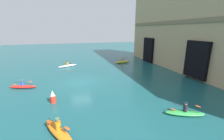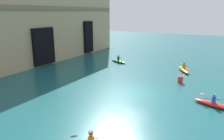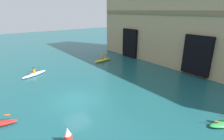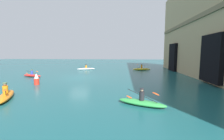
{
  "view_description": "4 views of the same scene",
  "coord_description": "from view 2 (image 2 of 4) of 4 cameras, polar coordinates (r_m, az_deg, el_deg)",
  "views": [
    {
      "loc": [
        18.94,
        -1.55,
        6.69
      ],
      "look_at": [
        -1.46,
        4.76,
        0.91
      ],
      "focal_mm": 24.0,
      "sensor_mm": 36.0,
      "label": 1
    },
    {
      "loc": [
        -17.95,
        -7.53,
        7.28
      ],
      "look_at": [
        -0.5,
        2.23,
        1.97
      ],
      "focal_mm": 35.0,
      "sensor_mm": 36.0,
      "label": 2
    },
    {
      "loc": [
        13.95,
        -6.34,
        8.2
      ],
      "look_at": [
        0.43,
        3.94,
        2.34
      ],
      "focal_mm": 28.0,
      "sensor_mm": 36.0,
      "label": 3
    },
    {
      "loc": [
        19.76,
        6.1,
        3.32
      ],
      "look_at": [
        -1.12,
        4.41,
        0.94
      ],
      "focal_mm": 24.0,
      "sensor_mm": 36.0,
      "label": 4
    }
  ],
  "objects": [
    {
      "name": "ground_plane",
      "position": [
        20.78,
        6.09,
        -5.73
      ],
      "size": [
        120.0,
        120.0,
        0.0
      ],
      "primitive_type": "plane",
      "color": "#195156"
    },
    {
      "name": "kayak_orange",
      "position": [
        29.14,
        18.24,
        0.15
      ],
      "size": [
        3.51,
        2.31,
        1.22
      ],
      "rotation": [
        0.0,
        0.0,
        0.48
      ],
      "color": "orange",
      "rests_on": "ground"
    },
    {
      "name": "kayak_red",
      "position": [
        19.34,
        24.93,
        -8.02
      ],
      "size": [
        1.51,
        3.2,
        1.05
      ],
      "rotation": [
        0.0,
        0.0,
        4.43
      ],
      "color": "red",
      "rests_on": "ground"
    },
    {
      "name": "cliff_bluff",
      "position": [
        33.24,
        -22.85,
        13.8
      ],
      "size": [
        38.43,
        6.67,
        14.71
      ],
      "color": "tan",
      "rests_on": "ground"
    },
    {
      "name": "kayak_green",
      "position": [
        32.74,
        1.68,
        2.39
      ],
      "size": [
        2.01,
        3.19,
        1.1
      ],
      "rotation": [
        0.0,
        0.0,
        1.16
      ],
      "color": "green",
      "rests_on": "ground"
    },
    {
      "name": "marker_buoy",
      "position": [
        24.3,
        17.45,
        -1.89
      ],
      "size": [
        0.52,
        0.52,
        1.22
      ],
      "color": "red",
      "rests_on": "ground"
    }
  ]
}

